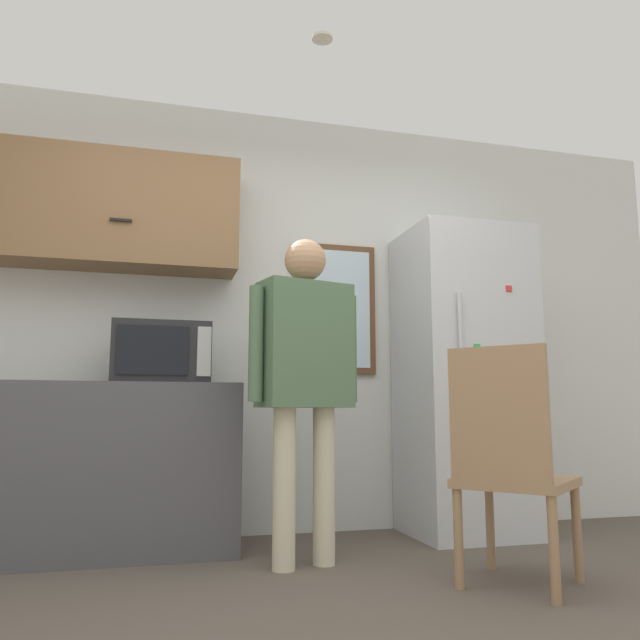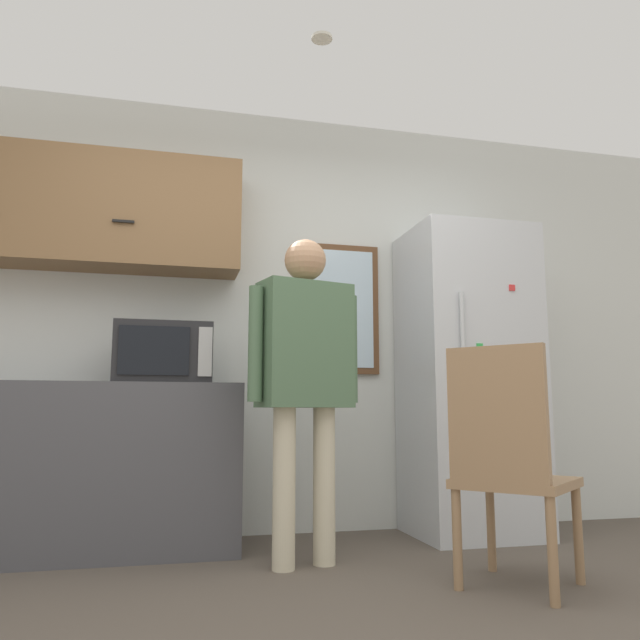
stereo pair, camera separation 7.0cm
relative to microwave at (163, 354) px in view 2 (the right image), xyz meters
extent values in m
cube|color=silver|center=(0.57, 0.40, 0.30)|extent=(6.00, 0.06, 2.70)
cube|color=#4C4C51|center=(-0.61, 0.07, -0.61)|extent=(2.06, 0.61, 0.89)
cube|color=olive|center=(-0.61, 0.22, 0.85)|extent=(2.06, 0.32, 0.68)
cube|color=black|center=(-0.25, 0.05, 0.75)|extent=(0.12, 0.01, 0.01)
cube|color=#232326|center=(0.00, 0.00, 0.00)|extent=(0.51, 0.39, 0.33)
cube|color=black|center=(-0.05, -0.20, 0.00)|extent=(0.36, 0.01, 0.25)
cube|color=#B2B2B2|center=(0.22, -0.20, 0.00)|extent=(0.07, 0.01, 0.26)
cylinder|color=beige|center=(0.59, -0.49, -0.67)|extent=(0.11, 0.11, 0.76)
cylinder|color=beige|center=(0.80, -0.44, -0.67)|extent=(0.11, 0.11, 0.76)
cube|color=#4C6B4C|center=(0.70, -0.46, 0.02)|extent=(0.50, 0.33, 0.63)
sphere|color=tan|center=(0.70, -0.46, 0.46)|extent=(0.21, 0.21, 0.21)
cylinder|color=#4C6B4C|center=(0.43, -0.53, 0.01)|extent=(0.07, 0.07, 0.56)
cylinder|color=#4C6B4C|center=(0.96, -0.40, 0.01)|extent=(0.07, 0.07, 0.56)
cube|color=silver|center=(1.85, 0.04, -0.11)|extent=(0.73, 0.65, 1.88)
cylinder|color=silver|center=(1.65, -0.30, 0.04)|extent=(0.02, 0.02, 0.66)
cube|color=red|center=(1.98, -0.29, 0.41)|extent=(0.04, 0.01, 0.04)
cube|color=green|center=(1.76, -0.29, 0.06)|extent=(0.04, 0.01, 0.04)
cube|color=#997551|center=(1.52, -1.02, -0.62)|extent=(0.64, 0.64, 0.04)
cylinder|color=#997551|center=(1.80, -1.04, -0.85)|extent=(0.04, 0.04, 0.41)
cylinder|color=#997551|center=(1.54, -0.74, -0.85)|extent=(0.04, 0.04, 0.41)
cylinder|color=#997551|center=(1.50, -1.29, -0.85)|extent=(0.04, 0.04, 0.41)
cylinder|color=#997551|center=(1.24, -0.99, -0.85)|extent=(0.04, 0.04, 0.41)
cube|color=#997551|center=(1.36, -1.15, -0.32)|extent=(0.30, 0.34, 0.56)
cube|color=brown|center=(1.10, 0.36, 0.36)|extent=(0.55, 0.04, 0.85)
cube|color=silver|center=(1.10, 0.34, 0.36)|extent=(0.47, 0.01, 0.77)
cylinder|color=white|center=(0.75, -0.60, 1.63)|extent=(0.11, 0.11, 0.01)
camera|label=1|loc=(-0.04, -3.50, -0.32)|focal=35.00mm
camera|label=2|loc=(0.03, -3.52, -0.32)|focal=35.00mm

